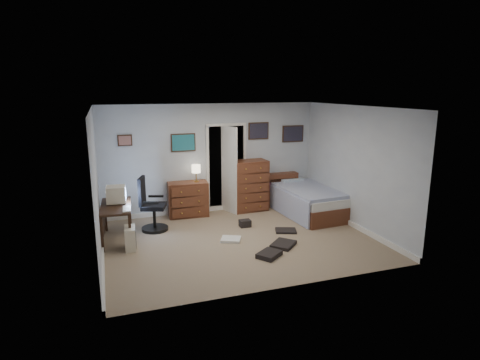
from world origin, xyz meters
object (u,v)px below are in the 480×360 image
object	(u,v)px
low_dresser	(188,199)
tall_dresser	(249,186)
office_chair	(151,210)
computer_desk	(112,214)
bed	(306,200)

from	to	relation	value
low_dresser	tall_dresser	bearing A→B (deg)	2.75
tall_dresser	low_dresser	bearing A→B (deg)	175.85
office_chair	low_dresser	xyz separation A→B (m)	(0.90, 0.69, -0.04)
computer_desk	low_dresser	xyz separation A→B (m)	(1.66, 1.02, -0.14)
tall_dresser	bed	size ratio (longest dim) A/B	0.56
computer_desk	low_dresser	distance (m)	1.95
low_dresser	tall_dresser	xyz separation A→B (m)	(1.46, -0.02, 0.21)
tall_dresser	bed	world-z (taller)	tall_dresser
computer_desk	tall_dresser	bearing A→B (deg)	21.30
computer_desk	bed	world-z (taller)	computer_desk
computer_desk	bed	distance (m)	4.28
low_dresser	tall_dresser	world-z (taller)	tall_dresser
computer_desk	low_dresser	bearing A→B (deg)	35.15
office_chair	low_dresser	world-z (taller)	office_chair
office_chair	tall_dresser	distance (m)	2.46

